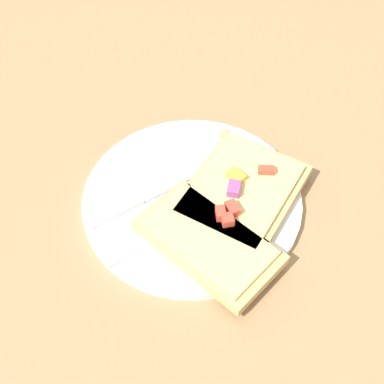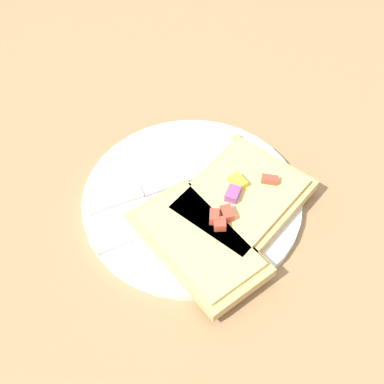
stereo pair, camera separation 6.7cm
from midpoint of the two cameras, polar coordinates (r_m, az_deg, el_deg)
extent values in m
plane|color=#9E7A51|center=(0.69, -2.79, -1.31)|extent=(4.00, 4.00, 0.00)
cylinder|color=white|center=(0.69, -2.80, -1.00)|extent=(0.28, 0.28, 0.01)
cube|color=silver|center=(0.65, -6.73, -4.62)|extent=(0.13, 0.07, 0.01)
cube|color=silver|center=(0.68, 0.12, -0.56)|extent=(0.06, 0.05, 0.01)
cube|color=silver|center=(0.69, 3.45, 0.54)|extent=(0.03, 0.02, 0.00)
cube|color=silver|center=(0.69, 3.07, 0.91)|extent=(0.03, 0.02, 0.00)
cube|color=silver|center=(0.70, 2.70, 1.27)|extent=(0.03, 0.02, 0.00)
cube|color=silver|center=(0.70, 2.33, 1.63)|extent=(0.03, 0.02, 0.00)
cube|color=silver|center=(0.68, -10.96, -2.09)|extent=(0.07, 0.04, 0.01)
cube|color=silver|center=(0.70, -3.98, 1.41)|extent=(0.12, 0.06, 0.00)
cube|color=tan|center=(0.68, 2.37, -0.36)|extent=(0.21, 0.21, 0.01)
cube|color=#E5CC7A|center=(0.67, 2.40, 0.17)|extent=(0.18, 0.18, 0.01)
cube|color=#D14733|center=(0.64, 1.33, -1.96)|extent=(0.02, 0.02, 0.01)
cube|color=#D14733|center=(0.68, 5.07, 2.36)|extent=(0.02, 0.02, 0.01)
cube|color=#934C8E|center=(0.66, 1.58, 0.18)|extent=(0.02, 0.03, 0.01)
cube|color=yellow|center=(0.68, 1.77, 1.85)|extent=(0.02, 0.03, 0.01)
cube|color=tan|center=(0.63, -0.98, -5.55)|extent=(0.17, 0.19, 0.01)
cube|color=#E5CC7A|center=(0.63, -0.99, -5.06)|extent=(0.15, 0.17, 0.01)
cube|color=#D14733|center=(0.63, 0.04, -2.49)|extent=(0.01, 0.02, 0.01)
cube|color=#D14733|center=(0.63, 0.76, -3.18)|extent=(0.01, 0.02, 0.01)
sphere|color=#DBB46F|center=(0.68, -3.17, -0.36)|extent=(0.01, 0.01, 0.01)
sphere|color=tan|center=(0.75, 0.96, 6.20)|extent=(0.01, 0.01, 0.01)
sphere|color=tan|center=(0.68, -2.82, -0.49)|extent=(0.01, 0.01, 0.01)
sphere|color=tan|center=(0.75, 0.69, 6.02)|extent=(0.01, 0.01, 0.01)
camera|label=1|loc=(0.03, -92.87, -3.63)|focal=50.00mm
camera|label=2|loc=(0.03, 87.13, 3.63)|focal=50.00mm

